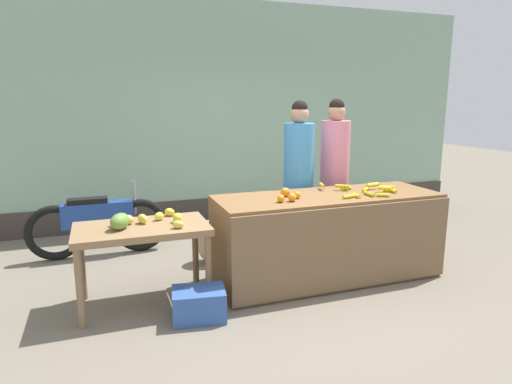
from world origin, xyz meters
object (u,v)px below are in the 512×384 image
(produce_crate, at_px, (199,304))
(produce_sack, at_px, (212,241))
(parked_motorcycle, at_px, (98,223))
(vendor_woman_blue_shirt, at_px, (298,181))
(vendor_woman_pink_shirt, at_px, (334,176))

(produce_crate, distance_m, produce_sack, 1.32)
(parked_motorcycle, bearing_deg, vendor_woman_blue_shirt, -20.99)
(produce_crate, height_order, produce_sack, produce_sack)
(vendor_woman_pink_shirt, relative_size, produce_sack, 3.62)
(vendor_woman_blue_shirt, distance_m, produce_sack, 1.20)
(parked_motorcycle, xyz_separation_m, produce_crate, (0.77, -1.93, -0.27))
(vendor_woman_blue_shirt, bearing_deg, produce_crate, -142.44)
(vendor_woman_pink_shirt, distance_m, produce_sack, 1.64)
(vendor_woman_blue_shirt, relative_size, parked_motorcycle, 1.13)
(vendor_woman_blue_shirt, distance_m, produce_crate, 1.95)
(produce_crate, relative_size, produce_sack, 0.87)
(parked_motorcycle, bearing_deg, produce_crate, -68.15)
(produce_crate, bearing_deg, produce_sack, 70.93)
(parked_motorcycle, height_order, produce_crate, parked_motorcycle)
(vendor_woman_blue_shirt, height_order, produce_crate, vendor_woman_blue_shirt)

